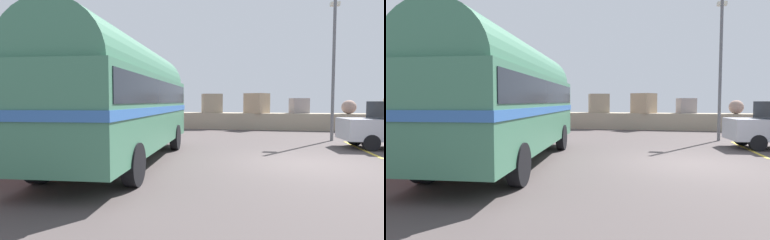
# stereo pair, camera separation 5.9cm
# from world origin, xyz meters

# --- Properties ---
(ground) EXTENTS (32.00, 26.00, 0.02)m
(ground) POSITION_xyz_m (0.00, 0.00, 0.01)
(ground) COLOR #4A4242
(breakwater) EXTENTS (31.36, 2.08, 2.42)m
(breakwater) POSITION_xyz_m (0.13, 11.80, 0.71)
(breakwater) COLOR gray
(breakwater) RESTS_ON ground
(vintage_coach) EXTENTS (3.12, 8.75, 3.70)m
(vintage_coach) POSITION_xyz_m (-5.33, -0.84, 2.05)
(vintage_coach) COLOR black
(vintage_coach) RESTS_ON ground
(second_coach) EXTENTS (3.34, 8.80, 3.70)m
(second_coach) POSITION_xyz_m (-9.48, -0.88, 2.05)
(second_coach) COLOR black
(second_coach) RESTS_ON ground
(lamp_post) EXTENTS (0.46, 0.96, 6.71)m
(lamp_post) POSITION_xyz_m (2.15, 6.12, 3.76)
(lamp_post) COLOR #5B5B60
(lamp_post) RESTS_ON ground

